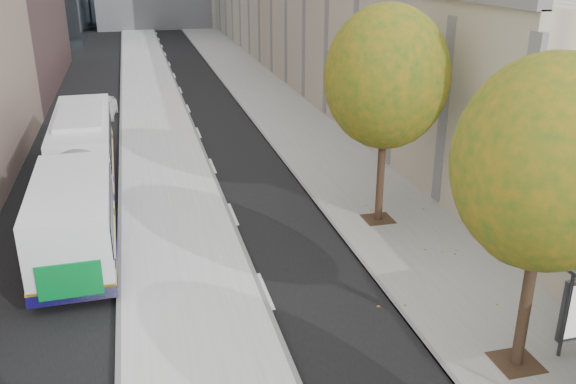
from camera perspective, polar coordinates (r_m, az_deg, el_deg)
name	(u,v)px	position (r m, az deg, el deg)	size (l,w,h in m)	color
bus_platform	(160,139)	(34.04, -11.93, 4.88)	(4.25, 150.00, 0.15)	#BCBCBC
sidewalk	(301,130)	(35.21, 1.22, 5.83)	(4.75, 150.00, 0.08)	gray
building_tan	(333,11)	(65.22, 4.27, 16.52)	(18.00, 92.00, 8.00)	#A19280
tree_c	(549,164)	(14.32, 23.21, 2.41)	(4.20, 4.20, 7.28)	black
tree_d	(386,78)	(21.83, 9.19, 10.52)	(4.40, 4.40, 7.60)	black
bus_far	(80,170)	(25.53, -18.88, 2.00)	(2.80, 16.66, 2.77)	white
distant_car	(103,107)	(39.66, -16.95, 7.59)	(1.53, 3.79, 1.29)	white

